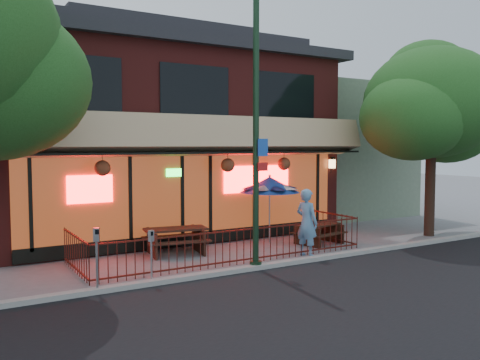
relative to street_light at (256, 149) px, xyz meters
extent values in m
plane|color=gray|center=(0.00, 0.40, -3.15)|extent=(80.00, 80.00, 0.00)
cube|color=black|center=(0.00, -5.60, -3.15)|extent=(80.00, 11.00, 0.00)
cube|color=#999993|center=(0.00, -0.10, -3.09)|extent=(80.00, 0.25, 0.12)
cube|color=maroon|center=(0.00, 7.60, 0.10)|extent=(12.00, 8.00, 6.50)
cube|color=#59230F|center=(0.00, 3.58, -1.50)|extent=(11.00, 0.06, 2.60)
cube|color=#FF0C0C|center=(2.30, 3.50, -1.05)|extent=(2.60, 0.04, 0.90)
cube|color=#FF0C0C|center=(-3.40, 3.50, -1.15)|extent=(1.30, 0.04, 0.80)
cube|color=tan|center=(0.00, 3.10, 0.40)|extent=(12.20, 1.33, 1.26)
cube|color=black|center=(-3.60, 3.58, 1.85)|extent=(2.40, 0.06, 1.60)
cube|color=black|center=(0.00, 3.58, 1.85)|extent=(2.40, 0.06, 1.60)
cube|color=black|center=(3.60, 3.58, 1.85)|extent=(2.40, 0.06, 1.60)
cube|color=black|center=(0.00, 3.55, -2.90)|extent=(11.00, 0.12, 0.40)
cube|color=#FFC672|center=(5.60, 3.42, -0.60)|extent=(0.18, 0.18, 0.32)
cube|color=gray|center=(9.00, 8.10, -0.15)|extent=(6.00, 7.00, 6.00)
cube|color=#4C1710|center=(0.00, 0.60, -2.20)|extent=(8.40, 0.04, 0.04)
cube|color=#4C1710|center=(0.00, 0.60, -3.03)|extent=(8.40, 0.04, 0.04)
cube|color=#4C1710|center=(-4.20, 1.90, -2.20)|extent=(0.04, 2.60, 0.04)
cube|color=#4C1710|center=(4.20, 1.90, -2.20)|extent=(0.04, 2.60, 0.04)
cylinder|color=#4C1710|center=(0.00, 0.60, -2.65)|extent=(0.02, 0.02, 1.00)
cylinder|color=black|center=(0.00, 0.00, 0.35)|extent=(0.16, 0.16, 7.00)
cylinder|color=black|center=(0.00, 0.00, -3.05)|extent=(0.32, 0.32, 0.20)
cube|color=#194CB2|center=(0.12, -0.15, 0.05)|extent=(0.30, 0.02, 0.45)
cube|color=red|center=(0.12, -0.15, -0.45)|extent=(0.30, 0.02, 0.22)
cylinder|color=#2E1E17|center=(8.00, 0.90, -0.91)|extent=(0.36, 0.36, 4.48)
ellipsoid|color=#1D4A18|center=(8.00, 0.90, 1.61)|extent=(4.80, 4.80, 3.94)
ellipsoid|color=#1D4A18|center=(8.20, 1.30, 2.59)|extent=(3.12, 3.12, 2.56)
cube|color=#3B1E15|center=(-1.80, 2.86, -2.77)|extent=(0.29, 1.32, 0.76)
cube|color=#3B1E15|center=(-0.39, 2.61, -2.77)|extent=(0.29, 1.32, 0.76)
cube|color=#3B1E15|center=(-1.09, 2.73, -2.39)|extent=(1.94, 1.07, 0.06)
cube|color=#3B1E15|center=(-1.19, 2.18, -2.70)|extent=(1.86, 0.60, 0.05)
cube|color=#3B1E15|center=(-1.00, 3.29, -2.70)|extent=(1.86, 0.60, 0.05)
cube|color=#321D11|center=(3.01, 1.63, -2.83)|extent=(0.26, 1.10, 0.63)
cube|color=#321D11|center=(4.19, 1.86, -2.83)|extent=(0.26, 1.10, 0.63)
cube|color=#321D11|center=(3.60, 1.74, -2.52)|extent=(1.63, 0.92, 0.05)
cube|color=#321D11|center=(3.68, 1.28, -2.77)|extent=(1.56, 0.52, 0.04)
cube|color=#321D11|center=(3.51, 2.21, -2.77)|extent=(1.56, 0.52, 0.04)
cylinder|color=gray|center=(2.34, 2.80, -2.10)|extent=(0.05, 0.05, 2.09)
cone|color=navy|center=(2.34, 2.80, -1.20)|extent=(2.00, 2.00, 0.52)
sphere|color=gray|center=(2.34, 2.80, -0.92)|extent=(0.09, 0.09, 0.09)
imported|color=#5D8FBA|center=(2.09, 0.50, -2.16)|extent=(0.63, 0.82, 1.99)
cylinder|color=#94969C|center=(-2.91, 0.00, -2.63)|extent=(0.05, 0.05, 1.03)
cube|color=#94969C|center=(-2.91, 0.00, -2.00)|extent=(0.14, 0.13, 0.26)
cube|color=black|center=(-2.91, -0.05, -1.95)|extent=(0.07, 0.03, 0.09)
cylinder|color=gray|center=(-4.20, -0.08, -2.56)|extent=(0.05, 0.05, 1.18)
cube|color=gray|center=(-4.20, -0.08, -1.84)|extent=(0.16, 0.15, 0.30)
cube|color=black|center=(-4.20, -0.13, -1.78)|extent=(0.08, 0.04, 0.11)
camera|label=1|loc=(-7.15, -11.13, 0.12)|focal=38.00mm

